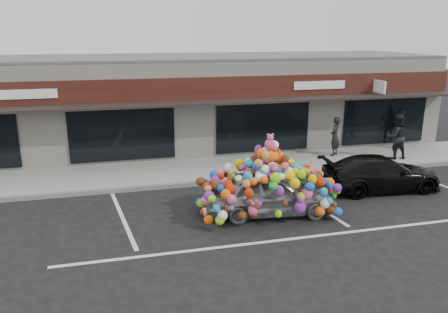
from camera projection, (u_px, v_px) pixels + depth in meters
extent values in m
plane|color=black|center=(227.00, 211.00, 13.66)|extent=(90.00, 90.00, 0.00)
cube|color=silver|center=(184.00, 103.00, 21.01)|extent=(24.00, 6.00, 4.20)
cube|color=#59595B|center=(183.00, 57.00, 20.42)|extent=(24.00, 6.00, 0.12)
cube|color=#35110E|center=(195.00, 89.00, 17.84)|extent=(24.00, 0.18, 0.90)
cube|color=black|center=(197.00, 103.00, 17.50)|extent=(24.00, 1.20, 0.10)
cube|color=white|center=(379.00, 87.00, 19.33)|extent=(0.08, 0.95, 0.55)
cube|color=white|center=(23.00, 94.00, 16.23)|extent=(2.40, 0.04, 0.35)
cube|color=white|center=(320.00, 85.00, 19.00)|extent=(2.40, 0.04, 0.35)
cube|color=black|center=(122.00, 133.00, 17.67)|extent=(4.20, 0.12, 2.30)
cube|color=black|center=(263.00, 125.00, 19.05)|extent=(4.20, 0.12, 2.30)
cube|color=black|center=(384.00, 119.00, 20.44)|extent=(4.20, 0.12, 2.30)
cube|color=#9A9B95|center=(203.00, 170.00, 17.37)|extent=(26.00, 3.00, 0.15)
cube|color=slate|center=(211.00, 183.00, 15.97)|extent=(26.00, 0.18, 0.16)
cube|color=silver|center=(123.00, 218.00, 13.10)|extent=(0.73, 4.37, 0.01)
cube|color=silver|center=(307.00, 200.00, 14.49)|extent=(0.73, 4.37, 0.01)
cube|color=silver|center=(446.00, 187.00, 15.74)|extent=(0.73, 4.37, 0.01)
cube|color=silver|center=(319.00, 236.00, 11.97)|extent=(14.00, 0.12, 0.01)
imported|color=#AAB0B5|center=(269.00, 193.00, 13.29)|extent=(2.02, 4.07, 1.34)
ellipsoid|color=red|center=(270.00, 156.00, 12.97)|extent=(1.36, 1.77, 1.00)
sphere|color=#FFBC01|center=(313.00, 181.00, 13.38)|extent=(0.34, 0.34, 0.34)
sphere|color=blue|center=(299.00, 205.00, 12.65)|extent=(0.36, 0.36, 0.36)
sphere|color=green|center=(236.00, 188.00, 13.93)|extent=(0.30, 0.30, 0.30)
sphere|color=#EA55A0|center=(271.00, 141.00, 12.84)|extent=(0.32, 0.32, 0.32)
sphere|color=orange|center=(231.00, 185.00, 13.02)|extent=(0.30, 0.30, 0.30)
imported|color=black|center=(381.00, 173.00, 15.31)|extent=(1.98, 4.31, 1.22)
imported|color=black|center=(335.00, 136.00, 19.01)|extent=(0.73, 0.72, 1.70)
imported|color=black|center=(396.00, 137.00, 18.50)|extent=(1.00, 0.82, 1.91)
imported|color=black|center=(400.00, 128.00, 20.22)|extent=(1.12, 1.04, 1.85)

